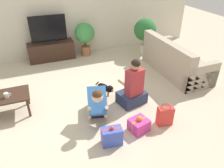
% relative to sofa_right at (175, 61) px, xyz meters
% --- Properties ---
extents(ground_plane, '(16.00, 16.00, 0.00)m').
position_rel_sofa_right_xyz_m(ground_plane, '(-2.43, -0.46, -0.30)').
color(ground_plane, beige).
extents(wall_back, '(8.40, 0.06, 2.60)m').
position_rel_sofa_right_xyz_m(wall_back, '(-2.43, 2.17, 1.00)').
color(wall_back, beige).
rests_on(wall_back, ground_plane).
extents(sofa_right, '(0.84, 1.93, 0.84)m').
position_rel_sofa_right_xyz_m(sofa_right, '(0.00, 0.00, 0.00)').
color(sofa_right, tan).
rests_on(sofa_right, ground_plane).
extents(tv_console, '(1.24, 0.40, 0.51)m').
position_rel_sofa_right_xyz_m(tv_console, '(-2.75, 1.90, -0.05)').
color(tv_console, '#382319').
rests_on(tv_console, ground_plane).
extents(tv, '(0.95, 0.20, 0.73)m').
position_rel_sofa_right_xyz_m(tv, '(-2.75, 1.90, 0.54)').
color(tv, black).
rests_on(tv, tv_console).
extents(potted_plant_back_right, '(0.56, 0.56, 0.95)m').
position_rel_sofa_right_xyz_m(potted_plant_back_right, '(-1.78, 1.85, 0.32)').
color(potted_plant_back_right, '#A36042').
rests_on(potted_plant_back_right, ground_plane).
extents(potted_plant_corner_right, '(0.63, 0.63, 1.05)m').
position_rel_sofa_right_xyz_m(potted_plant_corner_right, '(-0.15, 1.32, 0.41)').
color(potted_plant_corner_right, beige).
rests_on(potted_plant_corner_right, ground_plane).
extents(person_kneeling, '(0.48, 0.80, 0.76)m').
position_rel_sofa_right_xyz_m(person_kneeling, '(-2.35, -1.01, 0.03)').
color(person_kneeling, '#23232D').
rests_on(person_kneeling, ground_plane).
extents(person_sitting, '(0.59, 0.55, 0.97)m').
position_rel_sofa_right_xyz_m(person_sitting, '(-1.56, -0.84, 0.05)').
color(person_sitting, '#283351').
rests_on(person_sitting, ground_plane).
extents(dog, '(0.30, 0.45, 0.31)m').
position_rel_sofa_right_xyz_m(dog, '(-1.99, -0.41, -0.10)').
color(dog, black).
rests_on(dog, ground_plane).
extents(gift_box_a, '(0.34, 0.23, 0.35)m').
position_rel_sofa_right_xyz_m(gift_box_a, '(-2.34, -1.71, -0.15)').
color(gift_box_a, '#3D51BC').
rests_on(gift_box_a, ground_plane).
extents(gift_box_b, '(0.36, 0.34, 0.29)m').
position_rel_sofa_right_xyz_m(gift_box_b, '(-1.80, -1.59, -0.18)').
color(gift_box_b, '#CC3389').
rests_on(gift_box_b, ground_plane).
extents(gift_bag_a, '(0.29, 0.19, 0.38)m').
position_rel_sofa_right_xyz_m(gift_bag_a, '(-1.31, -1.61, -0.12)').
color(gift_bag_a, red).
rests_on(gift_bag_a, ground_plane).
extents(mug, '(0.12, 0.08, 0.09)m').
position_rel_sofa_right_xyz_m(mug, '(-3.82, -0.38, 0.16)').
color(mug, silver).
rests_on(mug, coffee_table).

